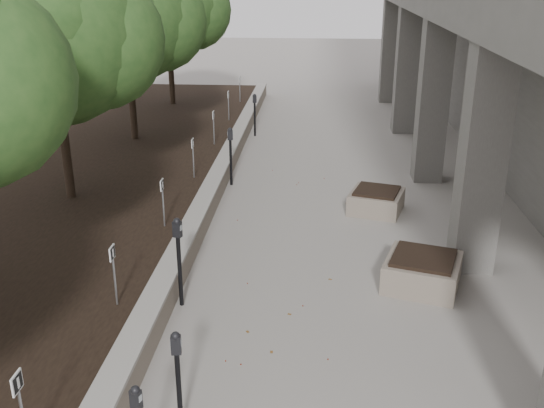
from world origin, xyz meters
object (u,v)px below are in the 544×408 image
(crabapple_tree_5, at_px, (169,28))
(parking_meter_3, at_px, (179,262))
(crabapple_tree_4, at_px, (127,44))
(planter_back, at_px, (376,200))
(planter_front, at_px, (422,271))
(parking_meter_5, at_px, (255,115))
(crabapple_tree_3, at_px, (56,72))
(parking_meter_4, at_px, (231,157))
(parking_meter_2, at_px, (178,382))

(crabapple_tree_5, relative_size, parking_meter_3, 3.58)
(crabapple_tree_4, height_order, crabapple_tree_5, same)
(crabapple_tree_4, distance_m, planter_back, 8.52)
(crabapple_tree_4, height_order, planter_front, crabapple_tree_4)
(parking_meter_5, relative_size, planter_back, 1.25)
(crabapple_tree_3, distance_m, planter_back, 7.34)
(crabapple_tree_3, relative_size, parking_meter_3, 3.58)
(planter_front, bearing_deg, crabapple_tree_4, 132.68)
(parking_meter_4, height_order, planter_front, parking_meter_4)
(crabapple_tree_3, distance_m, crabapple_tree_5, 10.00)
(parking_meter_2, bearing_deg, crabapple_tree_3, 112.20)
(crabapple_tree_5, bearing_deg, crabapple_tree_3, -90.00)
(crabapple_tree_4, relative_size, planter_front, 4.52)
(crabapple_tree_4, relative_size, crabapple_tree_5, 1.00)
(parking_meter_5, height_order, planter_front, parking_meter_5)
(crabapple_tree_3, xyz_separation_m, planter_back, (6.73, 0.62, -2.86))
(crabapple_tree_5, distance_m, parking_meter_2, 17.25)
(parking_meter_2, distance_m, planter_back, 7.81)
(parking_meter_2, height_order, parking_meter_4, parking_meter_4)
(crabapple_tree_3, relative_size, planter_back, 4.95)
(crabapple_tree_4, bearing_deg, parking_meter_5, 31.05)
(parking_meter_4, bearing_deg, planter_back, -36.92)
(parking_meter_4, height_order, planter_back, parking_meter_4)
(crabapple_tree_4, height_order, parking_meter_2, crabapple_tree_4)
(crabapple_tree_3, xyz_separation_m, parking_meter_2, (3.86, -6.63, -2.45))
(parking_meter_2, relative_size, parking_meter_5, 0.98)
(crabapple_tree_5, bearing_deg, parking_meter_4, -67.45)
(parking_meter_2, relative_size, planter_front, 1.12)
(planter_front, bearing_deg, planter_back, 98.12)
(parking_meter_3, xyz_separation_m, parking_meter_5, (0.11, 10.79, -0.07))
(crabapple_tree_4, bearing_deg, crabapple_tree_3, -90.00)
(parking_meter_2, relative_size, parking_meter_3, 0.89)
(parking_meter_3, bearing_deg, parking_meter_4, 105.13)
(crabapple_tree_5, relative_size, parking_meter_5, 3.95)
(crabapple_tree_3, xyz_separation_m, parking_meter_4, (3.25, 2.17, -2.38))
(planter_front, bearing_deg, parking_meter_4, 128.44)
(planter_front, relative_size, planter_back, 1.10)
(crabapple_tree_4, distance_m, crabapple_tree_5, 5.00)
(parking_meter_3, relative_size, parking_meter_5, 1.10)
(crabapple_tree_3, height_order, crabapple_tree_5, same)
(crabapple_tree_5, height_order, parking_meter_3, crabapple_tree_5)
(crabapple_tree_3, distance_m, parking_meter_4, 4.58)
(crabapple_tree_3, bearing_deg, parking_meter_3, -49.20)
(crabapple_tree_5, distance_m, planter_front, 14.99)
(crabapple_tree_3, distance_m, planter_front, 8.26)
(parking_meter_2, xyz_separation_m, planter_back, (2.87, 7.25, -0.42))
(crabapple_tree_3, height_order, planter_front, crabapple_tree_3)
(parking_meter_4, bearing_deg, parking_meter_5, 75.79)
(planter_back, bearing_deg, parking_meter_2, -111.58)
(crabapple_tree_5, xyz_separation_m, parking_meter_2, (3.86, -16.63, -2.45))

